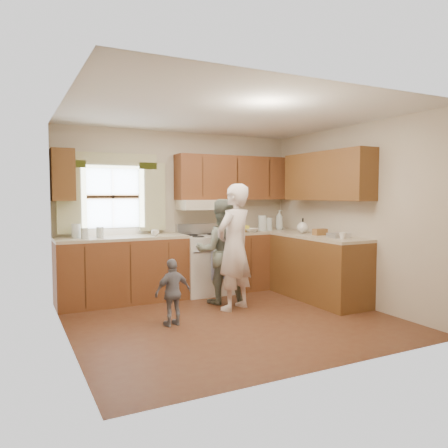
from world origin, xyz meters
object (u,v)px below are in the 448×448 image
stove (206,263)px  child (173,292)px  woman_right (221,251)px  woman_left (234,247)px

stove → child: (-1.03, -1.35, -0.07)m
stove → woman_right: 0.70m
stove → woman_right: bearing=-94.4°
woman_left → woman_right: 0.41m
stove → child: stove is taller
woman_left → child: woman_left is taller
woman_left → child: size_ratio=2.12×
stove → woman_left: size_ratio=0.64×
woman_left → child: (-0.98, -0.32, -0.44)m
stove → child: bearing=-127.2°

